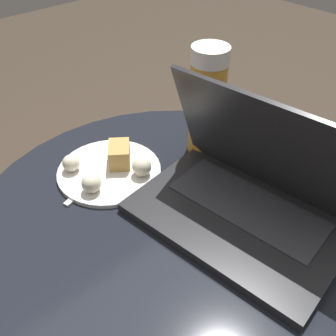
# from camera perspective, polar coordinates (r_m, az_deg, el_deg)

# --- Properties ---
(table) EXTENTS (0.76, 0.76, 0.56)m
(table) POSITION_cam_1_polar(r_m,az_deg,el_deg) (0.82, 0.83, -14.10)
(table) COLOR #9E9EA3
(table) RESTS_ON ground_plane
(napkin) EXTENTS (0.15, 0.10, 0.00)m
(napkin) POSITION_cam_1_polar(r_m,az_deg,el_deg) (0.82, -6.92, -0.12)
(napkin) COLOR silver
(napkin) RESTS_ON table
(laptop) EXTENTS (0.39, 0.28, 0.24)m
(laptop) POSITION_cam_1_polar(r_m,az_deg,el_deg) (0.70, 11.38, -3.97)
(laptop) COLOR #232326
(laptop) RESTS_ON table
(beer_glass) EXTENTS (0.07, 0.07, 0.24)m
(beer_glass) POSITION_cam_1_polar(r_m,az_deg,el_deg) (0.82, 5.69, 9.49)
(beer_glass) COLOR gold
(beer_glass) RESTS_ON table
(snack_plate) EXTENTS (0.21, 0.21, 0.05)m
(snack_plate) POSITION_cam_1_polar(r_m,az_deg,el_deg) (0.81, -8.40, -0.04)
(snack_plate) COLOR silver
(snack_plate) RESTS_ON table
(fork) EXTENTS (0.06, 0.16, 0.00)m
(fork) POSITION_cam_1_polar(r_m,az_deg,el_deg) (0.81, -10.25, -1.37)
(fork) COLOR silver
(fork) RESTS_ON table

